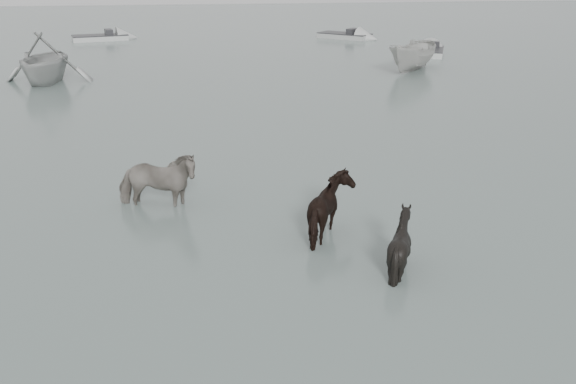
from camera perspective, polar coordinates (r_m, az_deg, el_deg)
The scene contains 9 objects.
ground at distance 13.98m, azimuth -2.17°, elevation -4.17°, with size 140.00×140.00×0.00m, color #50605B.
pony_pinto at distance 15.71m, azimuth -11.63°, elevation 1.64°, with size 0.93×2.05×1.73m, color black.
pony_dark at distance 13.85m, azimuth 4.04°, elevation -1.00°, with size 1.52×1.30×1.53m, color black.
pony_black at distance 12.62m, azimuth 10.02°, elevation -3.70°, with size 1.16×1.31×1.44m, color black.
rowboat_trail at distance 33.12m, azimuth -20.86°, elevation 11.25°, with size 4.18×4.84×2.55m, color #AAACA9.
boat_small at distance 34.88m, azimuth 11.08°, elevation 11.86°, with size 1.65×4.37×1.69m, color #A9A8A4.
skiff_port at distance 41.01m, azimuth 12.48°, elevation 12.33°, with size 4.60×1.60×0.75m, color #AAADAA, non-canonical shape.
skiff_mid at distance 48.35m, azimuth 5.06°, elevation 13.88°, with size 5.27×1.60×0.75m, color #989A98, non-canonical shape.
skiff_far at distance 48.95m, azimuth -16.38°, elevation 13.25°, with size 5.29×1.60×0.75m, color #A6A8A6, non-canonical shape.
Camera 1 is at (-1.27, -12.65, 5.81)m, focal length 40.00 mm.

